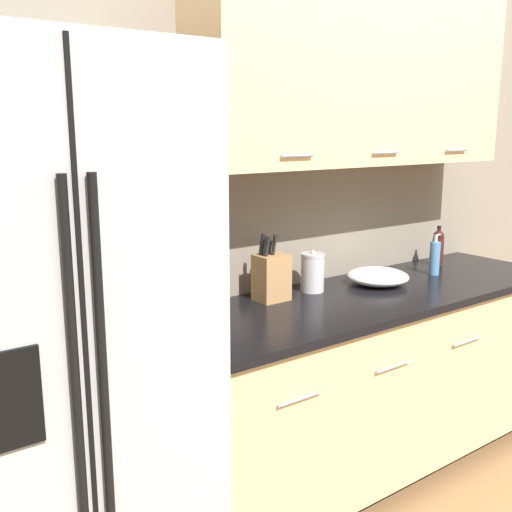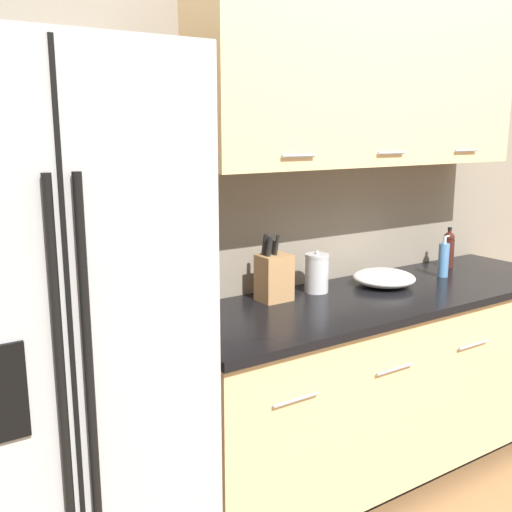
{
  "view_description": "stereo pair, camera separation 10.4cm",
  "coord_description": "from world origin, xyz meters",
  "px_view_note": "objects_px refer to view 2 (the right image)",
  "views": [
    {
      "loc": [
        -2.16,
        -1.08,
        1.63
      ],
      "look_at": [
        -0.82,
        0.74,
        1.15
      ],
      "focal_mm": 42.0,
      "sensor_mm": 36.0,
      "label": 1
    },
    {
      "loc": [
        -2.07,
        -1.14,
        1.63
      ],
      "look_at": [
        -0.82,
        0.74,
        1.15
      ],
      "focal_mm": 42.0,
      "sensor_mm": 36.0,
      "label": 2
    }
  ],
  "objects_px": {
    "refrigerator": "(37,363)",
    "wine_bottle": "(203,281)",
    "knife_block": "(274,276)",
    "mixing_bowl": "(384,278)",
    "oil_bottle": "(448,249)",
    "steel_canister": "(317,273)",
    "soap_dispenser": "(443,260)"
  },
  "relations": [
    {
      "from": "soap_dispenser",
      "to": "oil_bottle",
      "type": "xyz_separation_m",
      "value": [
        0.2,
        0.13,
        0.01
      ]
    },
    {
      "from": "refrigerator",
      "to": "mixing_bowl",
      "type": "relative_size",
      "value": 6.33
    },
    {
      "from": "wine_bottle",
      "to": "steel_canister",
      "type": "height_order",
      "value": "wine_bottle"
    },
    {
      "from": "oil_bottle",
      "to": "steel_canister",
      "type": "distance_m",
      "value": 0.91
    },
    {
      "from": "wine_bottle",
      "to": "refrigerator",
      "type": "bearing_deg",
      "value": -161.7
    },
    {
      "from": "refrigerator",
      "to": "steel_canister",
      "type": "bearing_deg",
      "value": 10.54
    },
    {
      "from": "refrigerator",
      "to": "knife_block",
      "type": "distance_m",
      "value": 1.09
    },
    {
      "from": "refrigerator",
      "to": "mixing_bowl",
      "type": "xyz_separation_m",
      "value": [
        1.64,
        0.15,
        0.01
      ]
    },
    {
      "from": "steel_canister",
      "to": "mixing_bowl",
      "type": "distance_m",
      "value": 0.35
    },
    {
      "from": "knife_block",
      "to": "soap_dispenser",
      "type": "xyz_separation_m",
      "value": [
        0.95,
        -0.12,
        -0.02
      ]
    },
    {
      "from": "knife_block",
      "to": "soap_dispenser",
      "type": "height_order",
      "value": "knife_block"
    },
    {
      "from": "wine_bottle",
      "to": "oil_bottle",
      "type": "xyz_separation_m",
      "value": [
        1.5,
        0.01,
        -0.04
      ]
    },
    {
      "from": "refrigerator",
      "to": "knife_block",
      "type": "relative_size",
      "value": 6.23
    },
    {
      "from": "oil_bottle",
      "to": "wine_bottle",
      "type": "bearing_deg",
      "value": -179.69
    },
    {
      "from": "soap_dispenser",
      "to": "oil_bottle",
      "type": "distance_m",
      "value": 0.23
    },
    {
      "from": "refrigerator",
      "to": "wine_bottle",
      "type": "distance_m",
      "value": 0.75
    },
    {
      "from": "oil_bottle",
      "to": "mixing_bowl",
      "type": "xyz_separation_m",
      "value": [
        -0.57,
        -0.09,
        -0.06
      ]
    },
    {
      "from": "soap_dispenser",
      "to": "steel_canister",
      "type": "bearing_deg",
      "value": 169.83
    },
    {
      "from": "refrigerator",
      "to": "mixing_bowl",
      "type": "height_order",
      "value": "refrigerator"
    },
    {
      "from": "knife_block",
      "to": "mixing_bowl",
      "type": "xyz_separation_m",
      "value": [
        0.58,
        -0.09,
        -0.07
      ]
    },
    {
      "from": "knife_block",
      "to": "mixing_bowl",
      "type": "relative_size",
      "value": 1.01
    },
    {
      "from": "refrigerator",
      "to": "oil_bottle",
      "type": "distance_m",
      "value": 2.22
    },
    {
      "from": "knife_block",
      "to": "wine_bottle",
      "type": "xyz_separation_m",
      "value": [
        -0.35,
        -0.0,
        0.03
      ]
    },
    {
      "from": "knife_block",
      "to": "wine_bottle",
      "type": "distance_m",
      "value": 0.35
    },
    {
      "from": "soap_dispenser",
      "to": "mixing_bowl",
      "type": "height_order",
      "value": "soap_dispenser"
    },
    {
      "from": "oil_bottle",
      "to": "steel_canister",
      "type": "xyz_separation_m",
      "value": [
        -0.91,
        -0.0,
        -0.01
      ]
    },
    {
      "from": "oil_bottle",
      "to": "mixing_bowl",
      "type": "relative_size",
      "value": 0.74
    },
    {
      "from": "wine_bottle",
      "to": "mixing_bowl",
      "type": "bearing_deg",
      "value": -4.98
    },
    {
      "from": "steel_canister",
      "to": "wine_bottle",
      "type": "bearing_deg",
      "value": -179.22
    },
    {
      "from": "wine_bottle",
      "to": "soap_dispenser",
      "type": "xyz_separation_m",
      "value": [
        1.31,
        -0.12,
        -0.05
      ]
    },
    {
      "from": "refrigerator",
      "to": "wine_bottle",
      "type": "height_order",
      "value": "refrigerator"
    },
    {
      "from": "soap_dispenser",
      "to": "steel_canister",
      "type": "relative_size",
      "value": 1.08
    }
  ]
}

